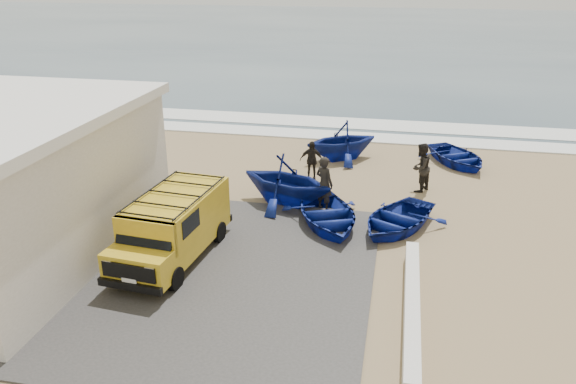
{
  "coord_description": "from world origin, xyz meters",
  "views": [
    {
      "loc": [
        4.39,
        -14.82,
        8.0
      ],
      "look_at": [
        1.03,
        1.45,
        1.2
      ],
      "focal_mm": 35.0,
      "sensor_mm": 36.0,
      "label": 1
    }
  ],
  "objects_px": {
    "van": "(173,225)",
    "boat_mid_left": "(286,180)",
    "boat_near_left": "(327,215)",
    "fisherman_middle": "(421,168)",
    "fisherman_front": "(324,184)",
    "boat_far_left": "(341,140)",
    "parapet": "(412,308)",
    "boat_near_right": "(397,219)",
    "fisherman_back": "(311,160)",
    "boat_far_right": "(457,156)"
  },
  "relations": [
    {
      "from": "boat_mid_left",
      "to": "fisherman_front",
      "type": "bearing_deg",
      "value": -80.81
    },
    {
      "from": "boat_near_left",
      "to": "boat_mid_left",
      "type": "relative_size",
      "value": 1.06
    },
    {
      "from": "fisherman_front",
      "to": "boat_far_right",
      "type": "bearing_deg",
      "value": -97.96
    },
    {
      "from": "fisherman_front",
      "to": "boat_near_right",
      "type": "bearing_deg",
      "value": -170.93
    },
    {
      "from": "boat_mid_left",
      "to": "fisherman_middle",
      "type": "xyz_separation_m",
      "value": [
        4.65,
        2.21,
        0.02
      ]
    },
    {
      "from": "boat_far_left",
      "to": "boat_far_right",
      "type": "distance_m",
      "value": 4.97
    },
    {
      "from": "parapet",
      "to": "van",
      "type": "bearing_deg",
      "value": 165.75
    },
    {
      "from": "van",
      "to": "boat_far_left",
      "type": "xyz_separation_m",
      "value": [
        3.71,
        9.84,
        -0.19
      ]
    },
    {
      "from": "boat_far_left",
      "to": "fisherman_front",
      "type": "distance_m",
      "value": 5.56
    },
    {
      "from": "parapet",
      "to": "boat_near_right",
      "type": "xyz_separation_m",
      "value": [
        -0.49,
        4.94,
        0.09
      ]
    },
    {
      "from": "boat_far_left",
      "to": "fisherman_back",
      "type": "bearing_deg",
      "value": -52.08
    },
    {
      "from": "fisherman_front",
      "to": "fisherman_middle",
      "type": "height_order",
      "value": "fisherman_front"
    },
    {
      "from": "boat_near_right",
      "to": "fisherman_front",
      "type": "height_order",
      "value": "fisherman_front"
    },
    {
      "from": "boat_mid_left",
      "to": "boat_far_right",
      "type": "xyz_separation_m",
      "value": [
        6.27,
        5.61,
        -0.56
      ]
    },
    {
      "from": "parapet",
      "to": "boat_mid_left",
      "type": "xyz_separation_m",
      "value": [
        -4.4,
        6.24,
        0.64
      ]
    },
    {
      "from": "van",
      "to": "fisherman_middle",
      "type": "distance_m",
      "value": 9.73
    },
    {
      "from": "boat_near_left",
      "to": "fisherman_front",
      "type": "height_order",
      "value": "fisherman_front"
    },
    {
      "from": "van",
      "to": "boat_mid_left",
      "type": "xyz_separation_m",
      "value": [
        2.37,
        4.52,
        -0.14
      ]
    },
    {
      "from": "boat_near_right",
      "to": "fisherman_middle",
      "type": "height_order",
      "value": "fisherman_middle"
    },
    {
      "from": "van",
      "to": "boat_near_right",
      "type": "distance_m",
      "value": 7.09
    },
    {
      "from": "van",
      "to": "boat_near_right",
      "type": "relative_size",
      "value": 1.35
    },
    {
      "from": "parapet",
      "to": "fisherman_front",
      "type": "bearing_deg",
      "value": 116.68
    },
    {
      "from": "boat_near_left",
      "to": "parapet",
      "type": "bearing_deg",
      "value": -82.16
    },
    {
      "from": "van",
      "to": "boat_far_left",
      "type": "height_order",
      "value": "van"
    },
    {
      "from": "boat_far_left",
      "to": "fisherman_back",
      "type": "relative_size",
      "value": 2.09
    },
    {
      "from": "boat_near_right",
      "to": "fisherman_back",
      "type": "height_order",
      "value": "fisherman_back"
    },
    {
      "from": "van",
      "to": "fisherman_middle",
      "type": "xyz_separation_m",
      "value": [
        7.02,
        6.73,
        -0.12
      ]
    },
    {
      "from": "fisherman_front",
      "to": "boat_far_left",
      "type": "bearing_deg",
      "value": -57.64
    },
    {
      "from": "fisherman_back",
      "to": "van",
      "type": "bearing_deg",
      "value": -117.98
    },
    {
      "from": "boat_mid_left",
      "to": "boat_far_left",
      "type": "distance_m",
      "value": 5.49
    },
    {
      "from": "parapet",
      "to": "fisherman_middle",
      "type": "xyz_separation_m",
      "value": [
        0.25,
        8.45,
        0.66
      ]
    },
    {
      "from": "parapet",
      "to": "van",
      "type": "xyz_separation_m",
      "value": [
        -6.76,
        1.72,
        0.78
      ]
    },
    {
      "from": "boat_far_left",
      "to": "boat_near_left",
      "type": "bearing_deg",
      "value": -31.04
    },
    {
      "from": "boat_near_right",
      "to": "boat_mid_left",
      "type": "distance_m",
      "value": 4.16
    },
    {
      "from": "fisherman_back",
      "to": "boat_near_left",
      "type": "bearing_deg",
      "value": -79.93
    },
    {
      "from": "parapet",
      "to": "boat_near_right",
      "type": "distance_m",
      "value": 4.96
    },
    {
      "from": "parapet",
      "to": "fisherman_middle",
      "type": "height_order",
      "value": "fisherman_middle"
    },
    {
      "from": "boat_near_left",
      "to": "boat_near_right",
      "type": "height_order",
      "value": "boat_near_left"
    },
    {
      "from": "boat_near_left",
      "to": "fisherman_middle",
      "type": "distance_m",
      "value": 4.77
    },
    {
      "from": "boat_near_left",
      "to": "boat_mid_left",
      "type": "distance_m",
      "value": 2.3
    },
    {
      "from": "boat_near_left",
      "to": "fisherman_back",
      "type": "bearing_deg",
      "value": 84.65
    },
    {
      "from": "boat_near_right",
      "to": "parapet",
      "type": "bearing_deg",
      "value": -56.91
    },
    {
      "from": "boat_far_left",
      "to": "fisherman_front",
      "type": "bearing_deg",
      "value": -33.46
    },
    {
      "from": "fisherman_back",
      "to": "fisherman_front",
      "type": "bearing_deg",
      "value": -78.67
    },
    {
      "from": "fisherman_middle",
      "to": "fisherman_back",
      "type": "xyz_separation_m",
      "value": [
        -4.19,
        0.43,
        -0.15
      ]
    },
    {
      "from": "fisherman_back",
      "to": "boat_near_right",
      "type": "bearing_deg",
      "value": -55.27
    },
    {
      "from": "parapet",
      "to": "boat_near_left",
      "type": "relative_size",
      "value": 1.63
    },
    {
      "from": "van",
      "to": "fisherman_front",
      "type": "bearing_deg",
      "value": 54.09
    },
    {
      "from": "van",
      "to": "fisherman_front",
      "type": "xyz_separation_m",
      "value": [
        3.75,
        4.28,
        -0.08
      ]
    },
    {
      "from": "parapet",
      "to": "fisherman_front",
      "type": "height_order",
      "value": "fisherman_front"
    }
  ]
}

